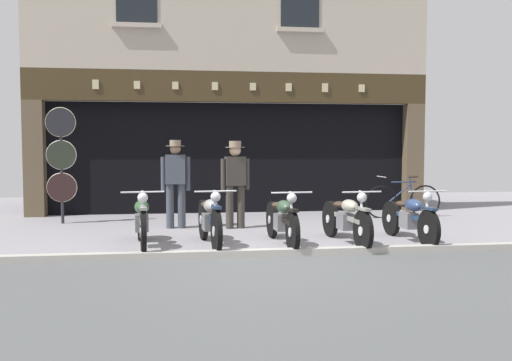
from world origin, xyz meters
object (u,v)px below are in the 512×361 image
Objects in this scene: motorcycle_right at (409,217)px; motorcycle_center at (282,219)px; motorcycle_left at (142,220)px; shopkeeper_center at (235,179)px; tyre_sign_pole at (61,156)px; advert_board_near at (312,134)px; motorcycle_center_left at (210,219)px; motorcycle_center_right at (346,218)px; leaning_bicycle at (404,200)px; salesman_left at (176,179)px.

motorcycle_center is at bearing -3.32° from motorcycle_right.
shopkeeper_center is (1.63, 1.80, 0.51)m from motorcycle_left.
tyre_sign_pole is at bearing -29.38° from motorcycle_right.
shopkeeper_center is at bearing -129.24° from advert_board_near.
shopkeeper_center reaches higher than motorcycle_center_left.
advert_board_near is at bearing -112.38° from motorcycle_center.
motorcycle_center is at bearing -6.75° from motorcycle_center_right.
motorcycle_center_left is at bearing 65.80° from shopkeeper_center.
motorcycle_right is (1.09, 0.04, -0.01)m from motorcycle_center_right.
shopkeeper_center is 0.71× the size of tyre_sign_pole.
motorcycle_right is 3.21m from leaning_bicycle.
salesman_left is at bearing -81.04° from motorcycle_center_left.
advert_board_near is at bearing -136.84° from motorcycle_left.
motorcycle_center_right is 1.06× the size of motorcycle_right.
motorcycle_center is (2.20, -0.08, -0.02)m from motorcycle_left.
shopkeeper_center is (0.58, 1.86, 0.51)m from motorcycle_center_left.
motorcycle_center_right is 1.15× the size of leaning_bicycle.
motorcycle_center_right is at bearing 145.17° from salesman_left.
motorcycle_left is 2.48m from shopkeeper_center.
motorcycle_right is at bearing 154.36° from salesman_left.
salesman_left is 5.11m from leaning_bicycle.
advert_board_near reaches higher than motorcycle_right.
tyre_sign_pole reaches higher than motorcycle_center_left.
motorcycle_center_left is 5.41m from advert_board_near.
motorcycle_left is 5.96m from advert_board_near.
tyre_sign_pole reaches higher than motorcycle_center.
motorcycle_center_left is 2.19m from motorcycle_center_right.
motorcycle_center is 0.86× the size of tyre_sign_pole.
motorcycle_left is 1.00× the size of motorcycle_center_right.
tyre_sign_pole is 1.34× the size of leaning_bicycle.
advert_board_near reaches higher than motorcycle_center_left.
motorcycle_center is at bearing 172.70° from motorcycle_center_left.
leaning_bicycle reaches higher than motorcycle_center.
motorcycle_center_left is at bearing 107.61° from salesman_left.
motorcycle_left is 1.05× the size of motorcycle_right.
motorcycle_center_left is 0.97× the size of motorcycle_center_right.
leaning_bicycle is at bearing -114.60° from motorcycle_right.
motorcycle_left is at bearing 40.93° from shopkeeper_center.
leaning_bicycle reaches higher than motorcycle_left.
motorcycle_center_right is 2.18× the size of advert_board_near.
motorcycle_right is at bearing -82.55° from advert_board_near.
advert_board_near is (1.55, 4.47, 1.46)m from motorcycle_center.
tyre_sign_pole reaches higher than advert_board_near.
motorcycle_left reaches higher than motorcycle_center_left.
advert_board_near is (2.12, 2.60, 0.94)m from shopkeeper_center.
advert_board_near is (5.56, 1.49, 0.51)m from tyre_sign_pole.
motorcycle_left is 2.18× the size of advert_board_near.
tyre_sign_pole is (-4.01, 2.98, 0.96)m from motorcycle_center.
shopkeeper_center is 4.06m from leaning_bicycle.
motorcycle_center is at bearing 100.04° from shopkeeper_center.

